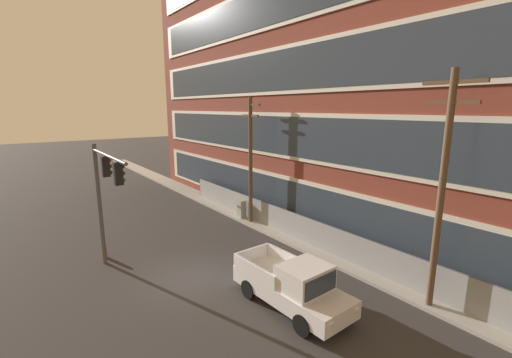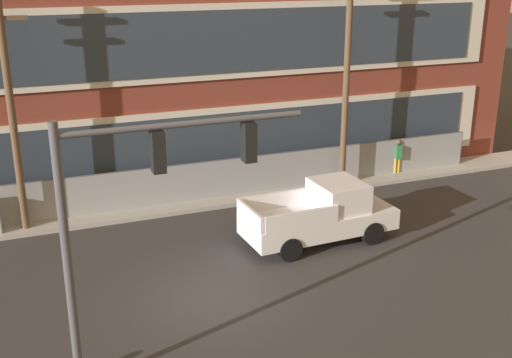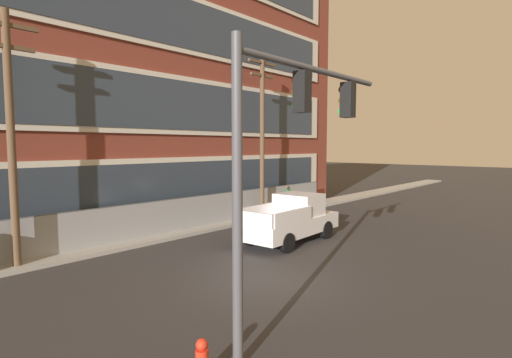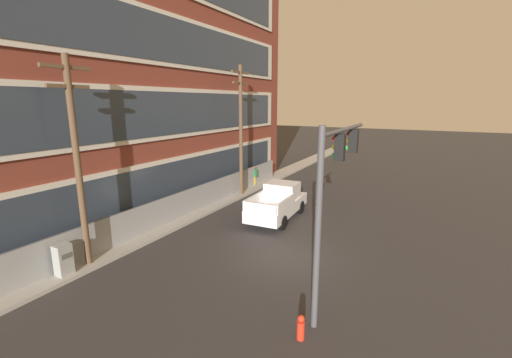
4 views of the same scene
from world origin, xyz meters
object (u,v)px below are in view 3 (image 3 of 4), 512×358
at_px(pickup_truck_white, 291,220).
at_px(traffic_signal_mast, 287,136).
at_px(pedestrian_near_cabinet, 287,196).
at_px(utility_pole_near_corner, 11,131).
at_px(utility_pole_midblock, 262,130).

bearing_deg(pickup_truck_white, traffic_signal_mast, -144.49).
relative_size(traffic_signal_mast, pedestrian_near_cabinet, 3.69).
height_order(utility_pole_near_corner, pedestrian_near_cabinet, utility_pole_near_corner).
relative_size(traffic_signal_mast, utility_pole_near_corner, 0.72).
relative_size(pickup_truck_white, utility_pole_midblock, 0.57).
xyz_separation_m(utility_pole_midblock, pedestrian_near_cabinet, (3.07, 0.52, -4.12)).
distance_m(traffic_signal_mast, utility_pole_near_corner, 9.99).
bearing_deg(pedestrian_near_cabinet, utility_pole_near_corner, -178.60).
bearing_deg(pickup_truck_white, utility_pole_near_corner, 154.13).
distance_m(utility_pole_near_corner, pedestrian_near_cabinet, 16.18).
xyz_separation_m(traffic_signal_mast, pickup_truck_white, (7.24, 5.17, -3.45)).
distance_m(utility_pole_midblock, pedestrian_near_cabinet, 5.16).
bearing_deg(traffic_signal_mast, pedestrian_near_cabinet, 36.79).
relative_size(pickup_truck_white, pedestrian_near_cabinet, 3.17).
bearing_deg(utility_pole_near_corner, pickup_truck_white, -25.87).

